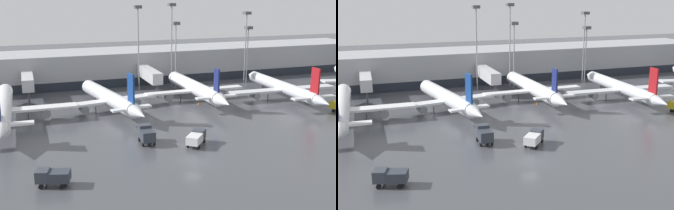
# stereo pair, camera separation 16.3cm
# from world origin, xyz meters

# --- Properties ---
(ground_plane) EXTENTS (320.00, 320.00, 0.00)m
(ground_plane) POSITION_xyz_m (0.00, 0.00, 0.00)
(ground_plane) COLOR #424449
(terminal_building) EXTENTS (160.00, 30.81, 9.00)m
(terminal_building) POSITION_xyz_m (-0.06, 61.86, 4.50)
(terminal_building) COLOR #9EA0A5
(terminal_building) RESTS_ON ground_plane
(parked_jet_1) EXTENTS (27.78, 37.31, 9.15)m
(parked_jet_1) POSITION_xyz_m (-27.60, 28.89, 3.28)
(parked_jet_1) COLOR white
(parked_jet_1) RESTS_ON ground_plane
(parked_jet_2) EXTENTS (21.66, 33.18, 9.92)m
(parked_jet_2) POSITION_xyz_m (-6.28, 32.13, 2.78)
(parked_jet_2) COLOR silver
(parked_jet_2) RESTS_ON ground_plane
(parked_jet_3) EXTENTS (27.31, 34.22, 9.52)m
(parked_jet_3) POSITION_xyz_m (34.98, 28.66, 2.83)
(parked_jet_3) COLOR silver
(parked_jet_3) RESTS_ON ground_plane
(parked_jet_5) EXTENTS (24.43, 33.54, 9.44)m
(parked_jet_5) POSITION_xyz_m (14.55, 34.46, 2.97)
(parked_jet_5) COLOR white
(parked_jet_5) RESTS_ON ground_plane
(service_truck_0) EXTENTS (4.81, 3.27, 2.31)m
(service_truck_0) POSITION_xyz_m (-20.71, -1.64, 1.40)
(service_truck_0) COLOR #2D333D
(service_truck_0) RESTS_ON ground_plane
(service_truck_2) EXTENTS (4.73, 5.00, 2.34)m
(service_truck_2) POSITION_xyz_m (3.19, 6.36, 1.40)
(service_truck_2) COLOR silver
(service_truck_2) RESTS_ON ground_plane
(service_truck_3) EXTENTS (2.33, 4.26, 2.95)m
(service_truck_3) POSITION_xyz_m (-4.43, 10.07, 1.65)
(service_truck_3) COLOR #2D333D
(service_truck_3) RESTS_ON ground_plane
(traffic_cone_1) EXTENTS (0.43, 0.43, 0.66)m
(traffic_cone_1) POSITION_xyz_m (13.92, 30.68, 0.33)
(traffic_cone_1) COLOR orange
(traffic_cone_1) RESTS_ON ground_plane
(traffic_cone_2) EXTENTS (0.38, 0.38, 0.63)m
(traffic_cone_2) POSITION_xyz_m (1.37, 38.25, 0.31)
(traffic_cone_2) COLOR orange
(traffic_cone_2) RESTS_ON ground_plane
(traffic_cone_3) EXTENTS (0.40, 0.40, 0.78)m
(traffic_cone_3) POSITION_xyz_m (43.06, 30.51, 0.39)
(traffic_cone_3) COLOR orange
(traffic_cone_3) RESTS_ON ground_plane
(apron_light_mast_0) EXTENTS (1.80, 1.80, 22.11)m
(apron_light_mast_0) POSITION_xyz_m (14.43, 50.71, 17.01)
(apron_light_mast_0) COLOR gray
(apron_light_mast_0) RESTS_ON ground_plane
(apron_light_mast_1) EXTENTS (1.80, 1.80, 17.42)m
(apron_light_mast_1) POSITION_xyz_m (15.09, 49.35, 13.83)
(apron_light_mast_1) COLOR gray
(apron_light_mast_1) RESTS_ON ground_plane
(apron_light_mast_3) EXTENTS (1.80, 1.80, 15.79)m
(apron_light_mast_3) POSITION_xyz_m (36.13, 48.62, 12.69)
(apron_light_mast_3) COLOR gray
(apron_light_mast_3) RESTS_ON ground_plane
(apron_light_mast_4) EXTENTS (1.80, 1.80, 21.68)m
(apron_light_mast_4) POSITION_xyz_m (5.03, 49.77, 16.72)
(apron_light_mast_4) COLOR gray
(apron_light_mast_4) RESTS_ON ground_plane
(apron_light_mast_5) EXTENTS (1.80, 1.80, 19.74)m
(apron_light_mast_5) POSITION_xyz_m (35.59, 48.91, 15.42)
(apron_light_mast_5) COLOR gray
(apron_light_mast_5) RESTS_ON ground_plane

